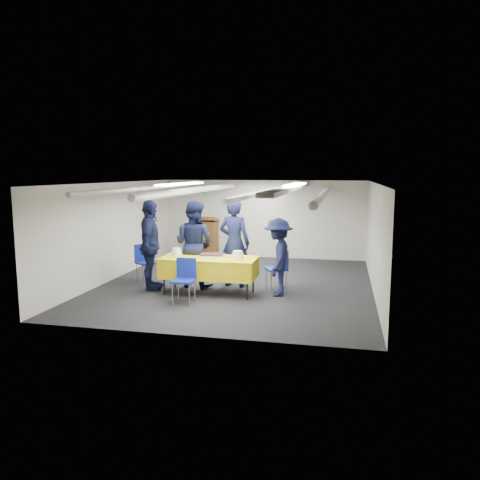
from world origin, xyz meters
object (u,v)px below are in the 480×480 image
sheet_cake (212,256)px  sailor_c (150,245)px  sailor_a (234,243)px  sailor_d (278,257)px  serving_table (209,267)px  chair_left (145,259)px  chair_right (280,265)px  sailor_b (194,244)px  chair_near (185,276)px  podium (207,237)px

sheet_cake → sailor_c: sailor_c is taller
sailor_a → sailor_d: bearing=162.9°
sailor_c → sheet_cake: bearing=-107.7°
serving_table → chair_left: (-1.78, 0.75, -0.03)m
sheet_cake → chair_left: bearing=157.9°
serving_table → sheet_cake: sheet_cake is taller
chair_left → sailor_d: size_ratio=0.54×
chair_right → chair_left: same height
serving_table → sailor_a: size_ratio=1.02×
serving_table → sailor_b: (-0.50, 0.51, 0.40)m
sailor_b → sailor_c: sailor_c is taller
chair_near → chair_left: size_ratio=1.00×
serving_table → chair_left: bearing=157.1°
serving_table → sailor_a: sailor_a is taller
sheet_cake → sailor_a: sailor_a is taller
podium → chair_left: podium is taller
chair_near → serving_table: bearing=70.4°
chair_right → sheet_cake: bearing=-152.4°
serving_table → sailor_d: bearing=6.4°
podium → chair_near: size_ratio=1.44×
chair_left → sailor_b: bearing=-10.6°
serving_table → chair_near: size_ratio=2.31×
sheet_cake → sailor_a: 0.81m
podium → sailor_c: size_ratio=0.64×
sailor_b → serving_table: bearing=148.2°
chair_left → sailor_c: 0.95m
serving_table → sailor_b: size_ratio=1.05×
sailor_d → chair_left: bearing=-103.5°
sheet_cake → podium: bearing=107.7°
serving_table → chair_left: size_ratio=2.31×
sailor_a → sailor_b: (-0.87, -0.22, -0.02)m
chair_near → chair_left: (-1.51, 1.51, 0.00)m
podium → sailor_b: bearing=-78.4°
serving_table → sailor_d: sailor_d is taller
chair_near → sailor_a: size_ratio=0.44×
podium → sailor_b: 3.56m
podium → chair_right: 4.19m
chair_right → sailor_d: 0.61m
sheet_cake → sailor_d: size_ratio=0.31×
sailor_a → sailor_d: sailor_a is taller
chair_right → sailor_a: bearing=178.5°
podium → serving_table: bearing=-73.1°
chair_near → sailor_a: 1.68m
serving_table → chair_right: chair_right is taller
sailor_b → chair_right: bearing=-160.1°
chair_left → sailor_c: sailor_c is taller
sailor_d → sailor_a: bearing=-121.3°
sheet_cake → sailor_b: 0.77m
serving_table → sheet_cake: (0.07, 0.00, 0.25)m
sailor_c → sailor_d: size_ratio=1.21×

